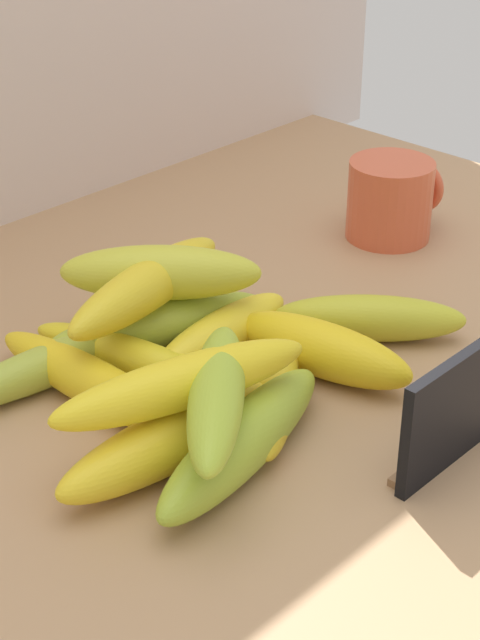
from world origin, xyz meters
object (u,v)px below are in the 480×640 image
at_px(banana_13, 161,272).
at_px(banana_3, 370,318).
at_px(banana_4, 130,358).
at_px(banana_1, 172,440).
at_px(banana_6, 222,334).
at_px(banana_11, 217,396).
at_px(coffee_mug, 391,199).
at_px(banana_0, 93,382).
at_px(chalkboard_sign, 452,414).
at_px(banana_5, 275,388).
at_px(banana_8, 322,349).
at_px(banana_10, 147,286).
at_px(banana_12, 182,383).
at_px(banana_2, 157,326).
at_px(banana_7, 57,362).
at_px(banana_9, 243,441).

bearing_deg(banana_13, banana_3, -44.36).
xyz_separation_m(banana_3, banana_4, (-0.17, 0.10, -0.00)).
relative_size(banana_1, banana_3, 1.17).
xyz_separation_m(banana_1, banana_4, (0.05, 0.11, -0.00)).
distance_m(banana_6, banana_11, 0.15).
xyz_separation_m(coffee_mug, banana_1, (-0.40, -0.12, -0.02)).
xyz_separation_m(banana_0, banana_4, (0.04, 0.01, -0.00)).
bearing_deg(chalkboard_sign, banana_4, 108.44).
bearing_deg(banana_4, banana_11, -105.50).
xyz_separation_m(banana_5, banana_6, (0.03, 0.08, 0.00)).
relative_size(banana_8, banana_13, 0.95).
bearing_deg(chalkboard_sign, banana_10, 100.41).
bearing_deg(banana_12, banana_6, 33.82).
relative_size(banana_2, banana_7, 0.90).
bearing_deg(banana_7, banana_11, -87.73).
distance_m(banana_0, banana_2, 0.09).
distance_m(banana_1, banana_3, 0.23).
distance_m(banana_5, banana_9, 0.07).
bearing_deg(coffee_mug, banana_8, -154.50).
bearing_deg(banana_7, banana_4, -39.07).
bearing_deg(banana_9, banana_13, 65.28).
bearing_deg(banana_12, banana_8, 0.31).
height_order(banana_1, banana_12, banana_12).
height_order(banana_7, banana_9, banana_9).
bearing_deg(banana_3, banana_6, 145.38).
bearing_deg(banana_5, banana_8, 4.91).
height_order(banana_3, banana_6, same).
bearing_deg(banana_11, banana_7, 92.27).
height_order(banana_4, banana_13, banana_13).
distance_m(coffee_mug, banana_9, 0.40).
distance_m(banana_2, banana_6, 0.05).
bearing_deg(banana_13, banana_8, -66.87).
xyz_separation_m(coffee_mug, banana_2, (-0.30, 0.00, -0.02)).
xyz_separation_m(banana_6, banana_13, (-0.02, 0.05, 0.04)).
bearing_deg(banana_11, banana_0, 93.06).
height_order(coffee_mug, banana_10, banana_10).
distance_m(banana_3, banana_12, 0.22).
relative_size(banana_2, banana_10, 1.02).
height_order(banana_4, banana_9, banana_9).
height_order(banana_0, banana_6, banana_6).
height_order(chalkboard_sign, banana_13, banana_13).
relative_size(chalkboard_sign, banana_0, 0.55).
distance_m(banana_2, banana_10, 0.04).
distance_m(banana_2, banana_13, 0.04).
xyz_separation_m(banana_4, banana_13, (0.05, 0.02, 0.05)).
height_order(banana_4, banana_12, banana_12).
bearing_deg(banana_13, banana_2, -155.73).
bearing_deg(banana_6, coffee_mug, 8.16).
bearing_deg(banana_6, chalkboard_sign, -88.01).
relative_size(banana_10, banana_13, 1.14).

